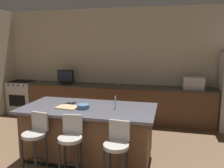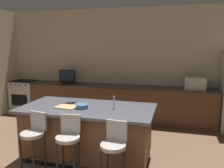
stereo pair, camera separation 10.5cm
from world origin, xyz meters
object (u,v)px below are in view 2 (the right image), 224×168
object	(u,v)px
microwave	(195,83)
fruit_bowl	(82,106)
kitchen_island	(88,132)
tv_monitor	(67,77)
cell_phone	(73,103)
cutting_board	(67,107)
tv_remote	(66,103)
range_oven	(26,96)
bar_stool_center	(69,143)
bar_stool_left	(34,139)
bar_stool_right	(114,151)

from	to	relation	value
microwave	fruit_bowl	size ratio (longest dim) A/B	2.35
kitchen_island	tv_monitor	world-z (taller)	tv_monitor
cell_phone	cutting_board	world-z (taller)	cutting_board
fruit_bowl	tv_remote	distance (m)	0.44
fruit_bowl	cell_phone	world-z (taller)	fruit_bowl
fruit_bowl	cell_phone	xyz separation A→B (m)	(-0.30, 0.27, -0.03)
cell_phone	fruit_bowl	bearing A→B (deg)	-40.18
kitchen_island	range_oven	size ratio (longest dim) A/B	2.44
kitchen_island	fruit_bowl	bearing A→B (deg)	-115.51
microwave	tv_remote	distance (m)	3.17
kitchen_island	tv_remote	size ratio (longest dim) A/B	13.25
tv_remote	cutting_board	size ratio (longest dim) A/B	0.48
tv_monitor	bar_stool_center	bearing A→B (deg)	-63.94
bar_stool_left	bar_stool_center	xyz separation A→B (m)	(0.58, -0.03, 0.01)
bar_stool_center	bar_stool_right	bearing A→B (deg)	-10.56
range_oven	microwave	distance (m)	4.74
kitchen_island	bar_stool_center	size ratio (longest dim) A/B	2.32
bar_stool_left	tv_remote	xyz separation A→B (m)	(0.14, 0.81, 0.36)
kitchen_island	bar_stool_left	xyz separation A→B (m)	(-0.58, -0.71, 0.11)
range_oven	bar_stool_center	distance (m)	4.10
bar_stool_left	fruit_bowl	size ratio (longest dim) A/B	4.71
bar_stool_right	cell_phone	distance (m)	1.44
range_oven	cutting_board	size ratio (longest dim) A/B	2.59
microwave	fruit_bowl	world-z (taller)	microwave
kitchen_island	cutting_board	size ratio (longest dim) A/B	6.30
tv_monitor	cell_phone	xyz separation A→B (m)	(1.09, -2.02, -0.16)
cell_phone	tv_remote	xyz separation A→B (m)	(-0.10, -0.07, 0.01)
microwave	tv_monitor	bearing A→B (deg)	-179.10
bar_stool_left	fruit_bowl	distance (m)	0.89
tv_remote	cell_phone	bearing A→B (deg)	54.84
bar_stool_right	tv_remote	world-z (taller)	bar_stool_right
microwave	bar_stool_left	size ratio (longest dim) A/B	0.50
tv_monitor	tv_remote	bearing A→B (deg)	-64.71
kitchen_island	bar_stool_center	distance (m)	0.75
bar_stool_center	tv_monitor	bearing A→B (deg)	109.05
bar_stool_center	cutting_board	world-z (taller)	bar_stool_center
range_oven	cell_phone	xyz separation A→B (m)	(2.48, -2.07, 0.47)
range_oven	fruit_bowl	world-z (taller)	fruit_bowl
range_oven	bar_stool_center	xyz separation A→B (m)	(2.82, -2.98, 0.12)
kitchen_island	tv_monitor	bearing A→B (deg)	123.26
bar_stool_right	tv_remote	size ratio (longest dim) A/B	5.63
range_oven	microwave	world-z (taller)	microwave
bar_stool_center	tv_remote	xyz separation A→B (m)	(-0.44, 0.83, 0.35)
bar_stool_left	tv_monitor	bearing A→B (deg)	115.66
kitchen_island	bar_stool_right	distance (m)	1.04
kitchen_island	cutting_board	distance (m)	0.57
range_oven	tv_monitor	distance (m)	1.52
bar_stool_left	bar_stool_right	world-z (taller)	bar_stool_left
range_oven	cell_phone	distance (m)	3.26
microwave	cell_phone	world-z (taller)	microwave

